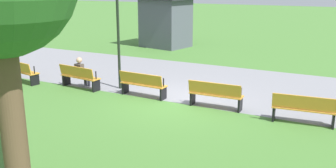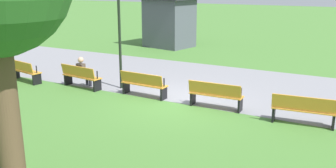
{
  "view_description": "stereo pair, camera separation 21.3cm",
  "coord_description": "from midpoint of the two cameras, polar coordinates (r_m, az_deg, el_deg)",
  "views": [
    {
      "loc": [
        5.22,
        -10.79,
        3.86
      ],
      "look_at": [
        0.0,
        -0.76,
        0.8
      ],
      "focal_mm": 39.68,
      "sensor_mm": 36.0,
      "label": 1
    },
    {
      "loc": [
        5.41,
        -10.69,
        3.86
      ],
      "look_at": [
        0.0,
        -0.76,
        0.8
      ],
      "focal_mm": 39.68,
      "sensor_mm": 36.0,
      "label": 2
    }
  ],
  "objects": [
    {
      "name": "ground_plane",
      "position": [
        12.59,
        2.13,
        -2.72
      ],
      "size": [
        120.0,
        120.0,
        0.0
      ],
      "primitive_type": "plane",
      "color": "#477A33"
    },
    {
      "name": "path_paving",
      "position": [
        15.17,
        7.08,
        0.3
      ],
      "size": [
        38.97,
        6.18,
        0.01
      ],
      "primitive_type": "cube",
      "color": "gray",
      "rests_on": "ground"
    },
    {
      "name": "bench_2",
      "position": [
        16.07,
        -20.94,
        1.96
      ],
      "size": [
        1.77,
        0.76,
        0.89
      ],
      "rotation": [
        0.0,
        0.0,
        -0.17
      ],
      "color": "orange",
      "rests_on": "ground"
    },
    {
      "name": "bench_3",
      "position": [
        14.45,
        -12.87,
        1.18
      ],
      "size": [
        1.76,
        0.65,
        0.89
      ],
      "rotation": [
        0.0,
        0.0,
        -0.1
      ],
      "color": "orange",
      "rests_on": "ground"
    },
    {
      "name": "bench_4",
      "position": [
        13.02,
        -3.36,
        0.02
      ],
      "size": [
        1.73,
        0.53,
        0.89
      ],
      "rotation": [
        0.0,
        0.0,
        -0.03
      ],
      "color": "orange",
      "rests_on": "ground"
    },
    {
      "name": "bench_5",
      "position": [
        11.86,
        7.81,
        -1.61
      ],
      "size": [
        1.73,
        0.53,
        0.89
      ],
      "rotation": [
        0.0,
        0.0,
        0.03
      ],
      "color": "orange",
      "rests_on": "ground"
    },
    {
      "name": "bench_6",
      "position": [
        11.08,
        20.6,
        -3.69
      ],
      "size": [
        1.76,
        0.65,
        0.89
      ],
      "rotation": [
        0.0,
        0.0,
        0.1
      ],
      "color": "orange",
      "rests_on": "ground"
    },
    {
      "name": "person_seated",
      "position": [
        14.51,
        -12.53,
        1.93
      ],
      "size": [
        0.36,
        0.54,
        1.2
      ],
      "rotation": [
        0.0,
        0.0,
        -0.1
      ],
      "color": "#4C4238",
      "rests_on": "ground"
    },
    {
      "name": "lamp_post",
      "position": [
        13.8,
        -7.13,
        11.24
      ],
      "size": [
        0.32,
        0.32,
        4.28
      ],
      "color": "black",
      "rests_on": "ground"
    },
    {
      "name": "kiosk",
      "position": [
        23.48,
        0.45,
        9.64
      ],
      "size": [
        3.6,
        3.23,
        3.13
      ],
      "rotation": [
        0.0,
        0.0,
        -0.19
      ],
      "color": "#4C515B",
      "rests_on": "ground"
    }
  ]
}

